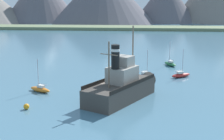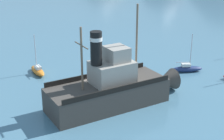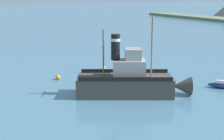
% 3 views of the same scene
% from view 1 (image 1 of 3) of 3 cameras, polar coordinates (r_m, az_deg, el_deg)
% --- Properties ---
extents(ground_plane, '(600.00, 600.00, 0.00)m').
position_cam_1_polar(ground_plane, '(47.75, -0.52, -4.77)').
color(ground_plane, '#477289').
extents(shoreline_strip, '(240.00, 12.00, 1.20)m').
position_cam_1_polar(shoreline_strip, '(140.93, 2.76, 7.00)').
color(shoreline_strip, '#6B7A56').
rests_on(shoreline_strip, ground).
extents(old_tugboat, '(10.00, 14.21, 9.90)m').
position_cam_1_polar(old_tugboat, '(47.07, 1.76, -2.71)').
color(old_tugboat, '#423D38').
rests_on(old_tugboat, ground).
extents(sailboat_red, '(3.81, 2.92, 4.90)m').
position_cam_1_polar(sailboat_red, '(60.83, 11.37, -0.80)').
color(sailboat_red, '#B22823').
rests_on(sailboat_red, ground).
extents(sailboat_orange, '(3.84, 2.85, 4.90)m').
position_cam_1_polar(sailboat_orange, '(51.99, -11.85, -3.10)').
color(sailboat_orange, orange).
rests_on(sailboat_orange, ground).
extents(sailboat_navy, '(3.72, 3.12, 4.90)m').
position_cam_1_polar(sailboat_navy, '(59.69, 5.60, -0.86)').
color(sailboat_navy, navy).
rests_on(sailboat_navy, ground).
extents(sailboat_green, '(2.74, 3.87, 4.90)m').
position_cam_1_polar(sailboat_green, '(70.19, 9.66, 1.05)').
color(sailboat_green, '#286B3D').
rests_on(sailboat_green, ground).
extents(mooring_buoy, '(0.74, 0.74, 0.74)m').
position_cam_1_polar(mooring_buoy, '(44.64, -14.04, -5.91)').
color(mooring_buoy, orange).
rests_on(mooring_buoy, ground).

